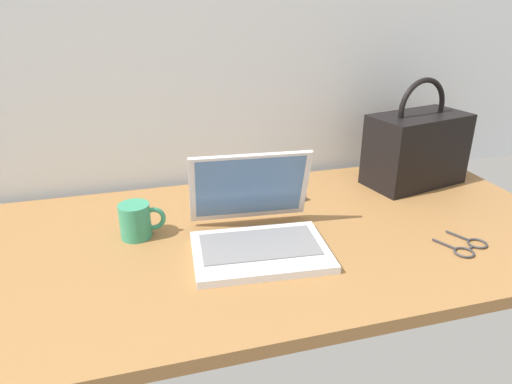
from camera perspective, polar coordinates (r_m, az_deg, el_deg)
desk at (r=1.18m, az=0.67°, el=-5.94°), size 1.60×0.76×0.03m
laptop at (r=1.11m, az=0.07°, el=-4.42°), size 0.33×0.31×0.21m
coffee_mug at (r=1.18m, az=-14.38°, el=-3.36°), size 0.11×0.08×0.09m
remote_control_near at (r=1.41m, az=3.49°, el=0.31°), size 0.08×0.17×0.02m
eyeglasses at (r=1.22m, az=24.59°, el=-6.14°), size 0.13×0.13×0.01m
handbag at (r=1.53m, az=18.97°, el=5.14°), size 0.33×0.22×0.33m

